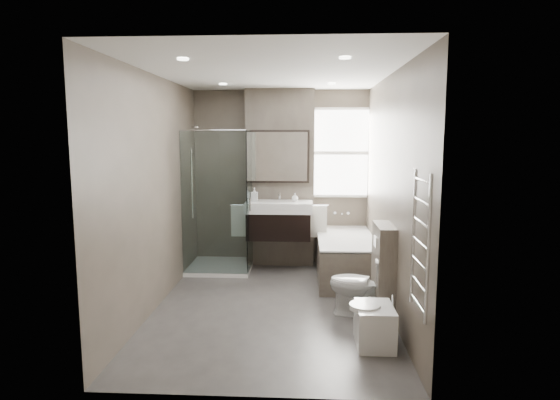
# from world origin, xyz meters

# --- Properties ---
(room) EXTENTS (2.70, 3.90, 2.70)m
(room) POSITION_xyz_m (0.00, 0.00, 1.30)
(room) COLOR #454240
(room) RESTS_ON ground
(vanity_pier) EXTENTS (1.00, 0.25, 2.60)m
(vanity_pier) POSITION_xyz_m (0.00, 1.77, 1.30)
(vanity_pier) COLOR #595046
(vanity_pier) RESTS_ON ground
(vanity) EXTENTS (0.95, 0.47, 0.66)m
(vanity) POSITION_xyz_m (0.00, 1.43, 0.74)
(vanity) COLOR black
(vanity) RESTS_ON vanity_pier
(mirror_cabinet) EXTENTS (0.86, 0.08, 0.76)m
(mirror_cabinet) POSITION_xyz_m (0.00, 1.61, 1.63)
(mirror_cabinet) COLOR black
(mirror_cabinet) RESTS_ON vanity_pier
(towel_left) EXTENTS (0.24, 0.06, 0.44)m
(towel_left) POSITION_xyz_m (-0.56, 1.40, 0.72)
(towel_left) COLOR silver
(towel_left) RESTS_ON vanity_pier
(towel_right) EXTENTS (0.24, 0.06, 0.44)m
(towel_right) POSITION_xyz_m (0.56, 1.40, 0.72)
(towel_right) COLOR silver
(towel_right) RESTS_ON vanity_pier
(shower_enclosure) EXTENTS (0.90, 0.90, 2.00)m
(shower_enclosure) POSITION_xyz_m (-0.75, 1.35, 0.49)
(shower_enclosure) COLOR white
(shower_enclosure) RESTS_ON ground
(bathtub) EXTENTS (0.75, 1.60, 0.57)m
(bathtub) POSITION_xyz_m (0.92, 1.10, 0.32)
(bathtub) COLOR #595046
(bathtub) RESTS_ON ground
(window) EXTENTS (0.98, 0.06, 1.33)m
(window) POSITION_xyz_m (0.90, 1.88, 1.68)
(window) COLOR white
(window) RESTS_ON room
(toilet) EXTENTS (0.75, 0.56, 0.68)m
(toilet) POSITION_xyz_m (0.97, -0.24, 0.34)
(toilet) COLOR white
(toilet) RESTS_ON ground
(cistern_box) EXTENTS (0.19, 0.55, 1.00)m
(cistern_box) POSITION_xyz_m (1.21, -0.25, 0.50)
(cistern_box) COLOR #595046
(cistern_box) RESTS_ON ground
(bidet) EXTENTS (0.41, 0.47, 0.49)m
(bidet) POSITION_xyz_m (1.01, -0.97, 0.20)
(bidet) COLOR white
(bidet) RESTS_ON ground
(towel_radiator) EXTENTS (0.03, 0.49, 1.10)m
(towel_radiator) POSITION_xyz_m (1.25, -1.60, 1.12)
(towel_radiator) COLOR silver
(towel_radiator) RESTS_ON room
(soap_bottle_a) EXTENTS (0.09, 0.09, 0.20)m
(soap_bottle_a) POSITION_xyz_m (-0.35, 1.43, 1.10)
(soap_bottle_a) COLOR white
(soap_bottle_a) RESTS_ON vanity
(soap_bottle_b) EXTENTS (0.09, 0.09, 0.12)m
(soap_bottle_b) POSITION_xyz_m (0.23, 1.48, 1.06)
(soap_bottle_b) COLOR white
(soap_bottle_b) RESTS_ON vanity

